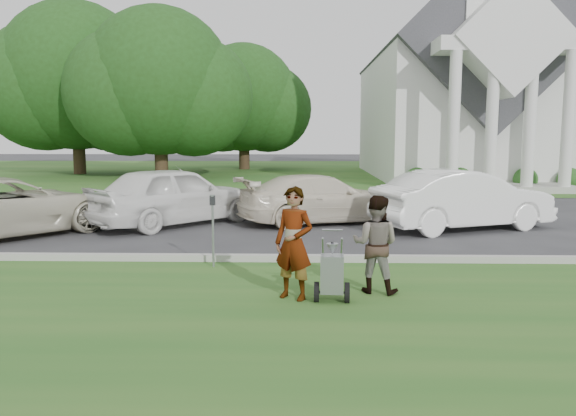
{
  "coord_description": "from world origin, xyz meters",
  "views": [
    {
      "loc": [
        0.17,
        -10.42,
        2.55
      ],
      "look_at": [
        -0.09,
        0.0,
        1.17
      ],
      "focal_mm": 35.0,
      "sensor_mm": 36.0,
      "label": 1
    }
  ],
  "objects_px": {
    "car_d": "(463,200)",
    "striping_cart": "(332,275)",
    "tree_left": "(159,88)",
    "person_right": "(375,245)",
    "tree_far": "(75,83)",
    "tree_back": "(244,103)",
    "car_c": "(321,199)",
    "parking_meter_near": "(213,222)",
    "car_a": "(6,207)",
    "person_left": "(294,244)",
    "church": "(454,75)",
    "car_b": "(174,195)"
  },
  "relations": [
    {
      "from": "tree_back",
      "to": "car_d",
      "type": "relative_size",
      "value": 1.98
    },
    {
      "from": "person_left",
      "to": "car_c",
      "type": "bearing_deg",
      "value": 113.26
    },
    {
      "from": "person_left",
      "to": "tree_left",
      "type": "bearing_deg",
      "value": 136.85
    },
    {
      "from": "church",
      "to": "person_left",
      "type": "distance_m",
      "value": 27.12
    },
    {
      "from": "car_d",
      "to": "striping_cart",
      "type": "bearing_deg",
      "value": 128.73
    },
    {
      "from": "person_left",
      "to": "car_b",
      "type": "height_order",
      "value": "person_left"
    },
    {
      "from": "tree_back",
      "to": "tree_left",
      "type": "bearing_deg",
      "value": -116.57
    },
    {
      "from": "tree_left",
      "to": "tree_back",
      "type": "distance_m",
      "value": 8.95
    },
    {
      "from": "church",
      "to": "striping_cart",
      "type": "bearing_deg",
      "value": -108.36
    },
    {
      "from": "church",
      "to": "car_c",
      "type": "xyz_separation_m",
      "value": [
        -8.29,
        -17.52,
        -5.25
      ]
    },
    {
      "from": "car_a",
      "to": "car_d",
      "type": "xyz_separation_m",
      "value": [
        11.67,
        1.28,
        0.05
      ]
    },
    {
      "from": "parking_meter_near",
      "to": "car_d",
      "type": "distance_m",
      "value": 7.48
    },
    {
      "from": "striping_cart",
      "to": "parking_meter_near",
      "type": "xyz_separation_m",
      "value": [
        -2.15,
        2.19,
        0.46
      ]
    },
    {
      "from": "tree_back",
      "to": "parking_meter_near",
      "type": "relative_size",
      "value": 6.84
    },
    {
      "from": "car_a",
      "to": "car_d",
      "type": "distance_m",
      "value": 11.74
    },
    {
      "from": "car_b",
      "to": "tree_left",
      "type": "bearing_deg",
      "value": -31.53
    },
    {
      "from": "car_b",
      "to": "car_d",
      "type": "distance_m",
      "value": 7.89
    },
    {
      "from": "tree_far",
      "to": "striping_cart",
      "type": "relative_size",
      "value": 10.81
    },
    {
      "from": "striping_cart",
      "to": "person_left",
      "type": "distance_m",
      "value": 0.75
    },
    {
      "from": "tree_far",
      "to": "car_b",
      "type": "relative_size",
      "value": 2.37
    },
    {
      "from": "person_right",
      "to": "car_d",
      "type": "distance_m",
      "value": 6.87
    },
    {
      "from": "church",
      "to": "parking_meter_near",
      "type": "xyz_separation_m",
      "value": [
        -10.53,
        -23.05,
        -5.05
      ]
    },
    {
      "from": "tree_left",
      "to": "tree_far",
      "type": "bearing_deg",
      "value": 153.44
    },
    {
      "from": "tree_left",
      "to": "car_a",
      "type": "xyz_separation_m",
      "value": [
        0.81,
        -18.73,
        -4.36
      ]
    },
    {
      "from": "tree_far",
      "to": "car_c",
      "type": "height_order",
      "value": "tree_far"
    },
    {
      "from": "tree_left",
      "to": "tree_back",
      "type": "xyz_separation_m",
      "value": [
        4.0,
        8.0,
        -0.38
      ]
    },
    {
      "from": "striping_cart",
      "to": "parking_meter_near",
      "type": "relative_size",
      "value": 0.77
    },
    {
      "from": "church",
      "to": "striping_cart",
      "type": "distance_m",
      "value": 27.15
    },
    {
      "from": "tree_left",
      "to": "person_left",
      "type": "xyz_separation_m",
      "value": [
        8.06,
        -23.97,
        -4.24
      ]
    },
    {
      "from": "car_c",
      "to": "car_d",
      "type": "height_order",
      "value": "car_d"
    },
    {
      "from": "parking_meter_near",
      "to": "car_d",
      "type": "height_order",
      "value": "car_d"
    },
    {
      "from": "person_left",
      "to": "person_right",
      "type": "distance_m",
      "value": 1.36
    },
    {
      "from": "person_left",
      "to": "person_right",
      "type": "bearing_deg",
      "value": 45.37
    },
    {
      "from": "parking_meter_near",
      "to": "car_a",
      "type": "distance_m",
      "value": 6.52
    },
    {
      "from": "tree_back",
      "to": "car_c",
      "type": "relative_size",
      "value": 2.01
    },
    {
      "from": "car_b",
      "to": "car_c",
      "type": "relative_size",
      "value": 1.03
    },
    {
      "from": "church",
      "to": "person_left",
      "type": "xyz_separation_m",
      "value": [
        -8.96,
        -25.1,
        -5.07
      ]
    },
    {
      "from": "church",
      "to": "car_d",
      "type": "relative_size",
      "value": 4.96
    },
    {
      "from": "tree_far",
      "to": "car_a",
      "type": "height_order",
      "value": "tree_far"
    },
    {
      "from": "person_right",
      "to": "person_left",
      "type": "bearing_deg",
      "value": 35.03
    },
    {
      "from": "tree_left",
      "to": "person_right",
      "type": "bearing_deg",
      "value": -68.35
    },
    {
      "from": "tree_back",
      "to": "tree_far",
      "type": "bearing_deg",
      "value": -153.44
    },
    {
      "from": "person_right",
      "to": "parking_meter_near",
      "type": "bearing_deg",
      "value": -11.95
    },
    {
      "from": "striping_cart",
      "to": "car_b",
      "type": "height_order",
      "value": "car_b"
    },
    {
      "from": "car_a",
      "to": "tree_far",
      "type": "bearing_deg",
      "value": -33.47
    },
    {
      "from": "person_left",
      "to": "car_b",
      "type": "bearing_deg",
      "value": 144.25
    },
    {
      "from": "tree_far",
      "to": "tree_back",
      "type": "bearing_deg",
      "value": 26.56
    },
    {
      "from": "tree_left",
      "to": "church",
      "type": "bearing_deg",
      "value": 3.79
    },
    {
      "from": "tree_back",
      "to": "church",
      "type": "bearing_deg",
      "value": -27.85
    },
    {
      "from": "church",
      "to": "tree_back",
      "type": "relative_size",
      "value": 2.51
    }
  ]
}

